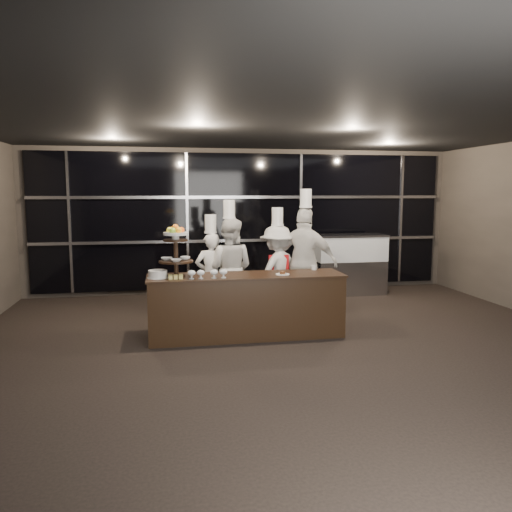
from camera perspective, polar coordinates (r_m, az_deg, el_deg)
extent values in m
plane|color=black|center=(6.03, 6.47, -13.21)|extent=(10.00, 10.00, 0.00)
plane|color=black|center=(5.72, 6.92, 16.23)|extent=(10.00, 10.00, 0.00)
plane|color=#473F38|center=(10.55, -1.33, 4.03)|extent=(9.00, 0.00, 9.00)
cube|color=black|center=(10.49, -1.28, 4.01)|extent=(8.60, 0.04, 2.80)
cube|color=#A5A5AA|center=(10.47, -1.23, 1.81)|extent=(8.60, 0.06, 0.06)
cube|color=#A5A5AA|center=(10.42, -1.25, 6.74)|extent=(8.60, 0.06, 0.06)
cube|color=#A5A5AA|center=(10.48, -20.53, 3.54)|extent=(0.05, 0.05, 2.80)
cube|color=#A5A5AA|center=(10.33, -7.85, 3.89)|extent=(0.05, 0.05, 2.80)
cube|color=#A5A5AA|center=(10.71, 5.11, 4.05)|extent=(0.05, 0.05, 2.80)
cube|color=#A5A5AA|center=(11.54, 16.20, 4.03)|extent=(0.05, 0.05, 2.80)
cube|color=black|center=(7.32, -1.12, -5.78)|extent=(2.80, 0.70, 0.90)
cube|color=black|center=(7.23, -1.13, -2.26)|extent=(2.84, 0.74, 0.03)
cylinder|color=black|center=(7.13, -9.09, -2.24)|extent=(0.24, 0.24, 0.03)
cylinder|color=black|center=(7.08, -9.14, 0.43)|extent=(0.06, 0.06, 0.70)
cylinder|color=black|center=(7.10, -9.12, -0.61)|extent=(0.48, 0.48, 0.02)
cylinder|color=black|center=(7.07, -9.17, 1.80)|extent=(0.34, 0.34, 0.02)
cylinder|color=white|center=(7.06, -9.18, 2.14)|extent=(0.10, 0.10, 0.06)
cylinder|color=white|center=(7.06, -9.19, 2.55)|extent=(0.34, 0.34, 0.04)
sphere|color=orange|center=(7.06, -8.54, 2.94)|extent=(0.09, 0.09, 0.09)
sphere|color=#5FAE2C|center=(7.12, -8.88, 2.98)|extent=(0.09, 0.09, 0.09)
sphere|color=orange|center=(7.12, -9.53, 2.96)|extent=(0.09, 0.09, 0.09)
sphere|color=yellow|center=(7.05, -9.84, 2.91)|extent=(0.09, 0.09, 0.09)
sphere|color=#7FAC2C|center=(6.98, -9.51, 2.88)|extent=(0.09, 0.09, 0.09)
sphere|color=orange|center=(6.99, -8.85, 2.89)|extent=(0.09, 0.09, 0.09)
sphere|color=orange|center=(7.05, -9.20, 3.26)|extent=(0.09, 0.09, 0.09)
imported|color=white|center=(7.16, -10.18, -0.31)|extent=(0.16, 0.16, 0.04)
imported|color=white|center=(7.16, -8.10, -0.24)|extent=(0.15, 0.15, 0.05)
imported|color=white|center=(6.98, -9.10, -0.48)|extent=(0.16, 0.16, 0.04)
cylinder|color=silver|center=(6.92, -7.37, -2.57)|extent=(0.07, 0.07, 0.01)
cylinder|color=silver|center=(6.92, -7.38, -2.32)|extent=(0.02, 0.02, 0.05)
ellipsoid|color=silver|center=(6.91, -7.38, -1.93)|extent=(0.11, 0.11, 0.08)
ellipsoid|color=#0BB016|center=(6.91, -7.38, -1.89)|extent=(0.08, 0.08, 0.05)
cylinder|color=silver|center=(6.93, -6.32, -2.55)|extent=(0.07, 0.07, 0.01)
cylinder|color=silver|center=(6.93, -6.33, -2.29)|extent=(0.02, 0.02, 0.05)
ellipsoid|color=silver|center=(6.92, -6.33, -1.90)|extent=(0.11, 0.11, 0.08)
ellipsoid|color=red|center=(6.92, -6.33, -1.86)|extent=(0.08, 0.08, 0.05)
cylinder|color=silver|center=(6.95, -4.82, -2.51)|extent=(0.07, 0.07, 0.01)
cylinder|color=silver|center=(6.94, -4.82, -2.25)|extent=(0.02, 0.02, 0.05)
ellipsoid|color=silver|center=(6.93, -4.83, -1.86)|extent=(0.11, 0.11, 0.08)
ellipsoid|color=beige|center=(6.93, -4.83, -1.82)|extent=(0.08, 0.08, 0.05)
cylinder|color=silver|center=(6.96, -3.73, -2.48)|extent=(0.07, 0.07, 0.01)
cylinder|color=silver|center=(6.96, -3.73, -2.22)|extent=(0.02, 0.02, 0.05)
ellipsoid|color=silver|center=(6.95, -3.74, -1.83)|extent=(0.11, 0.11, 0.08)
ellipsoid|color=#452413|center=(6.95, -3.74, -1.79)|extent=(0.08, 0.08, 0.05)
cylinder|color=white|center=(7.08, -11.15, -2.44)|extent=(0.30, 0.30, 0.01)
cylinder|color=white|center=(7.08, -11.16, -2.00)|extent=(0.26, 0.26, 0.10)
cube|color=#F0E175|center=(6.93, -9.74, -2.43)|extent=(0.06, 0.06, 0.05)
cube|color=#F0E175|center=(6.93, -9.16, -2.41)|extent=(0.06, 0.06, 0.05)
cube|color=#F0E175|center=(6.93, -8.58, -2.40)|extent=(0.06, 0.06, 0.05)
cube|color=#F0E175|center=(7.00, -9.75, -2.33)|extent=(0.06, 0.06, 0.05)
cube|color=#F0E175|center=(7.00, -9.18, -2.32)|extent=(0.06, 0.06, 0.05)
cube|color=#F0E175|center=(7.00, -8.60, -2.30)|extent=(0.06, 0.06, 0.05)
cylinder|color=white|center=(7.23, 3.05, -2.10)|extent=(0.20, 0.20, 0.01)
cylinder|color=#4C2814|center=(7.22, 3.05, -1.90)|extent=(0.08, 0.08, 0.04)
cylinder|color=white|center=(7.71, 6.65, -1.33)|extent=(0.08, 0.08, 0.07)
cube|color=#A5A5AA|center=(10.55, 10.59, -2.39)|extent=(1.43, 0.61, 0.70)
cube|color=silver|center=(10.46, 10.66, 0.85)|extent=(1.43, 0.61, 0.50)
cube|color=#FFC67F|center=(10.46, 10.66, 0.85)|extent=(1.33, 0.51, 0.40)
cube|color=#A5A5AA|center=(10.43, 10.70, 2.32)|extent=(1.46, 0.64, 0.04)
imported|color=white|center=(8.34, -5.15, -2.27)|extent=(0.55, 0.37, 1.44)
cylinder|color=white|center=(8.24, -5.22, 3.72)|extent=(0.19, 0.19, 0.30)
cylinder|color=white|center=(8.25, -5.21, 2.71)|extent=(0.21, 0.21, 0.03)
imported|color=white|center=(8.32, -3.05, -1.45)|extent=(0.99, 0.89, 1.68)
cylinder|color=white|center=(8.22, -3.09, 5.39)|extent=(0.19, 0.19, 0.30)
cylinder|color=white|center=(8.23, -3.09, 4.39)|extent=(0.21, 0.21, 0.03)
imported|color=silver|center=(8.46, 2.43, -1.73)|extent=(1.16, 1.03, 1.55)
cylinder|color=white|center=(8.37, 2.46, 4.55)|extent=(0.19, 0.19, 0.30)
cylinder|color=white|center=(8.38, 2.46, 3.56)|extent=(0.21, 0.21, 0.03)
cube|color=#B30D12|center=(8.35, 2.61, -1.86)|extent=(0.34, 0.03, 0.58)
imported|color=white|center=(8.39, 5.62, -0.78)|extent=(1.17, 0.95, 1.86)
cylinder|color=white|center=(8.31, 5.72, 6.61)|extent=(0.19, 0.19, 0.30)
cylinder|color=white|center=(8.31, 5.71, 5.61)|extent=(0.21, 0.21, 0.03)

